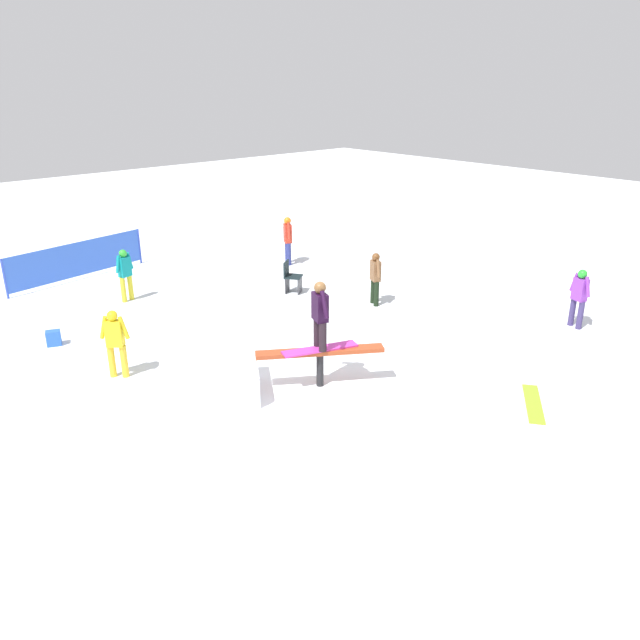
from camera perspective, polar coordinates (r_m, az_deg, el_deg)
ground_plane at (r=12.11m, az=0.00°, el=-5.99°), size 60.00×60.00×0.00m
rail_feature at (r=11.83m, az=0.00°, el=-3.22°), size 2.19×1.59×0.76m
snow_kicker_ramp at (r=11.88m, az=-10.07°, el=-5.31°), size 2.33×2.25×0.60m
main_rider_on_rail at (r=11.52m, az=0.00°, el=0.30°), size 1.48×0.78×1.35m
bystander_red at (r=19.69m, az=-2.97°, el=7.50°), size 0.41×0.63×1.50m
bystander_yellow at (r=12.76m, az=-18.21°, el=-1.76°), size 0.48×0.47×1.40m
bystander_purple at (r=15.78m, az=22.61°, el=2.10°), size 0.29×0.60×1.42m
bystander_brown at (r=16.13m, az=5.08°, el=4.03°), size 0.33×0.57×1.38m
bystander_teal at (r=17.12m, az=-17.40°, el=4.19°), size 0.56×0.27×1.39m
loose_snowboard_lime at (r=12.10m, az=18.93°, el=-7.23°), size 1.36×1.08×0.02m
folding_chair at (r=17.11m, az=-2.61°, el=3.86°), size 0.61×0.61×0.88m
backpack_on_snow at (r=14.99m, az=-23.18°, el=-1.53°), size 0.36×0.32×0.34m
safety_fence at (r=19.50m, az=-21.27°, el=5.18°), size 4.32×0.79×1.10m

